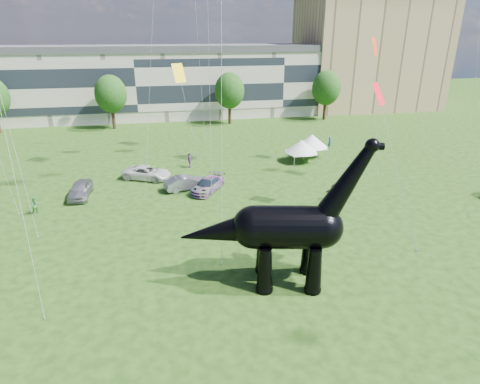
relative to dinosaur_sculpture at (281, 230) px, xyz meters
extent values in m
plane|color=#16330C|center=(-2.63, -4.12, -3.82)|extent=(220.00, 220.00, 0.00)
cube|color=beige|center=(-10.63, 57.88, 2.18)|extent=(78.00, 11.00, 12.00)
cube|color=tan|center=(37.37, 60.88, 7.18)|extent=(28.00, 18.00, 22.00)
cylinder|color=#382314|center=(-14.63, 48.88, -2.22)|extent=(0.56, 0.56, 3.20)
ellipsoid|color=#14380F|center=(-14.63, 48.88, 2.50)|extent=(5.20, 5.20, 6.24)
cylinder|color=#382314|center=(5.37, 48.88, -2.22)|extent=(0.56, 0.56, 3.20)
ellipsoid|color=#14380F|center=(5.37, 48.88, 2.50)|extent=(5.20, 5.20, 6.24)
cylinder|color=#382314|center=(23.37, 48.88, -2.22)|extent=(0.56, 0.56, 3.20)
ellipsoid|color=#14380F|center=(23.37, 48.88, 2.50)|extent=(5.20, 5.20, 6.24)
cone|color=black|center=(-1.21, -0.89, -2.28)|extent=(1.26, 1.26, 3.07)
sphere|color=black|center=(-1.21, -0.89, -3.64)|extent=(1.13, 1.13, 1.13)
cone|color=black|center=(-0.73, 1.31, -2.28)|extent=(1.26, 1.26, 3.07)
sphere|color=black|center=(-0.73, 1.31, -3.64)|extent=(1.13, 1.13, 1.13)
cone|color=black|center=(1.80, -1.54, -2.28)|extent=(1.26, 1.26, 3.07)
sphere|color=black|center=(1.80, -1.54, -3.64)|extent=(1.13, 1.13, 1.13)
cone|color=black|center=(2.27, 0.66, -2.28)|extent=(1.26, 1.26, 3.07)
sphere|color=black|center=(2.27, 0.66, -3.64)|extent=(1.13, 1.13, 1.13)
cylinder|color=black|center=(0.43, -0.09, 0.17)|extent=(4.79, 3.61, 2.77)
sphere|color=black|center=(-1.67, 0.36, 0.17)|extent=(2.77, 2.77, 2.77)
sphere|color=black|center=(2.54, -0.55, 0.17)|extent=(2.66, 2.66, 2.66)
cone|color=black|center=(3.76, -0.81, 3.14)|extent=(4.09, 2.31, 5.42)
sphere|color=black|center=(4.98, -1.07, 5.49)|extent=(0.86, 0.86, 0.86)
cylinder|color=black|center=(5.28, -1.14, 5.44)|extent=(0.80, 0.59, 0.45)
cone|color=black|center=(-3.73, 0.80, -0.17)|extent=(5.75, 3.24, 3.01)
imported|color=#A3A3A7|center=(-15.25, 17.92, -3.03)|extent=(2.14, 4.76, 1.59)
imported|color=gray|center=(-4.74, 17.95, -3.07)|extent=(4.80, 2.66, 1.50)
imported|color=silver|center=(-8.80, 21.99, -3.08)|extent=(5.88, 4.48, 1.48)
imported|color=#595960|center=(-2.62, 16.95, -3.11)|extent=(4.41, 5.18, 1.42)
cube|color=white|center=(12.48, 26.93, -2.62)|extent=(3.37, 3.37, 0.13)
cone|color=white|center=(12.48, 26.93, -1.74)|extent=(4.27, 4.27, 1.64)
cylinder|color=#999999|center=(10.90, 25.44, -3.22)|extent=(0.07, 0.07, 1.20)
cylinder|color=#999999|center=(13.97, 25.36, -3.22)|extent=(0.07, 0.07, 1.20)
cylinder|color=#999999|center=(10.99, 28.51, -3.22)|extent=(0.07, 0.07, 1.20)
cylinder|color=#999999|center=(14.05, 28.42, -3.22)|extent=(0.07, 0.07, 1.20)
cube|color=silver|center=(10.28, 24.81, -2.64)|extent=(3.39, 3.39, 0.13)
cone|color=silver|center=(10.28, 24.81, -1.79)|extent=(4.29, 4.29, 1.60)
cylinder|color=#999999|center=(8.87, 23.23, -3.23)|extent=(0.06, 0.06, 1.18)
cylinder|color=#999999|center=(11.86, 23.40, -3.23)|extent=(0.06, 0.06, 1.18)
cylinder|color=#999999|center=(8.70, 26.22, -3.23)|extent=(0.06, 0.06, 1.18)
cylinder|color=#999999|center=(11.69, 26.39, -3.23)|extent=(0.06, 0.06, 1.18)
imported|color=#307838|center=(-18.58, 14.53, -3.03)|extent=(0.97, 0.91, 1.58)
imported|color=#5E3577|center=(-3.79, 25.22, -2.90)|extent=(0.62, 1.14, 1.84)
imported|color=navy|center=(4.90, 5.89, -2.96)|extent=(0.47, 0.66, 1.72)
imported|color=#356585|center=(16.43, 30.12, -3.00)|extent=(0.61, 0.71, 1.64)
imported|color=black|center=(9.12, 12.13, -2.99)|extent=(1.62, 0.93, 1.66)
plane|color=red|center=(10.42, 8.27, 6.95)|extent=(1.94, 1.89, 1.68)
plane|color=#FE300D|center=(16.50, 20.74, 10.12)|extent=(1.68, 1.83, 1.86)
plane|color=yellow|center=(-4.07, 33.09, 6.58)|extent=(2.45, 2.08, 2.36)
camera|label=1|loc=(-6.99, -21.62, 11.63)|focal=30.00mm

